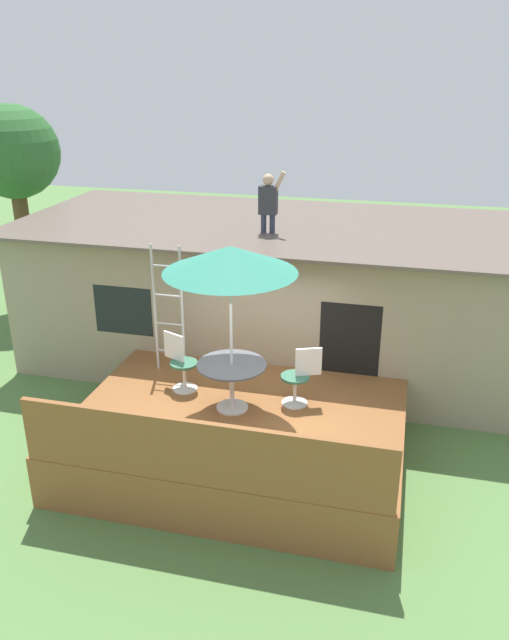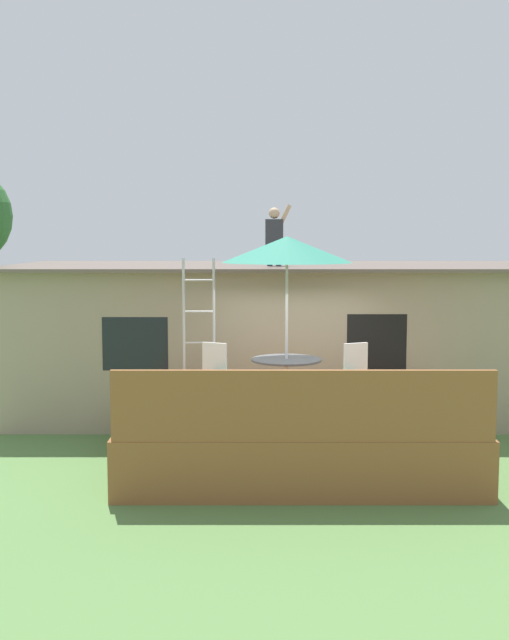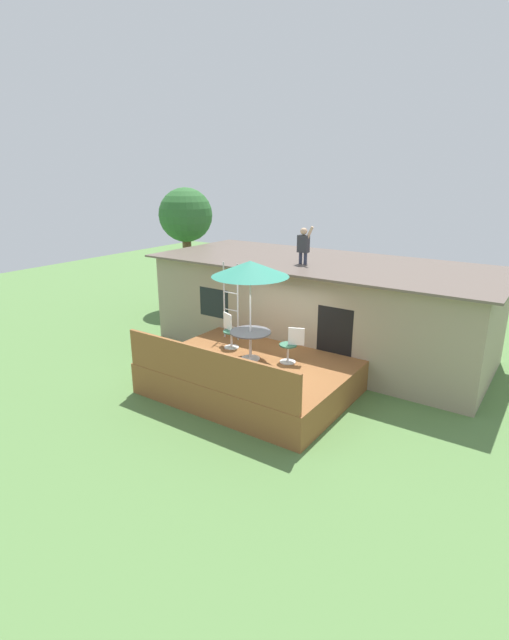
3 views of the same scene
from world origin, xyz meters
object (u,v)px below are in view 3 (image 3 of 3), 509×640
object	(u,v)px
patio_umbrella	(250,269)
patio_chair_right	(291,345)
step_ladder	(231,301)
patio_chair_left	(230,331)
person_figure	(304,243)
patio_table	(250,337)
backyard_tree	(186,217)

from	to	relation	value
patio_umbrella	patio_chair_right	bearing A→B (deg)	22.21
step_ladder	patio_chair_left	world-z (taller)	step_ladder
step_ladder	patio_chair_left	xyz separation A→B (m)	(0.39, -0.57, -0.64)
person_figure	patio_chair_left	xyz separation A→B (m)	(-0.86, -2.43, -2.16)
person_figure	patio_chair_left	world-z (taller)	person_figure
patio_table	person_figure	size ratio (longest dim) A/B	0.94
patio_table	person_figure	bearing A→B (deg)	92.10
step_ladder	patio_chair_right	bearing A→B (deg)	-14.35
patio_chair_left	backyard_tree	bearing A→B (deg)	164.43
person_figure	patio_umbrella	bearing A→B (deg)	-87.90
patio_umbrella	step_ladder	world-z (taller)	patio_umbrella
patio_chair_left	backyard_tree	xyz separation A→B (m)	(-5.62, 4.54, 2.42)
step_ladder	backyard_tree	bearing A→B (deg)	142.79
step_ladder	backyard_tree	distance (m)	6.81
step_ladder	patio_chair_left	bearing A→B (deg)	-55.50
patio_umbrella	patio_chair_left	xyz separation A→B (m)	(-0.97, 0.42, -1.89)
patio_umbrella	patio_chair_right	size ratio (longest dim) A/B	2.76
patio_umbrella	backyard_tree	distance (m)	8.26
person_figure	backyard_tree	bearing A→B (deg)	161.97
patio_umbrella	person_figure	distance (m)	2.86
patio_chair_right	backyard_tree	bearing A→B (deg)	-53.38
step_ladder	patio_chair_left	distance (m)	0.94
person_figure	patio_chair_right	size ratio (longest dim) A/B	1.21
patio_table	patio_umbrella	distance (m)	1.76
patio_chair_left	backyard_tree	distance (m)	7.62
backyard_tree	patio_umbrella	bearing A→B (deg)	-36.95
patio_chair_left	step_ladder	bearing A→B (deg)	147.85
person_figure	patio_chair_left	size ratio (longest dim) A/B	1.21
patio_umbrella	backyard_tree	world-z (taller)	backyard_tree
patio_table	backyard_tree	distance (m)	8.56
patio_table	patio_umbrella	world-z (taller)	patio_umbrella
step_ladder	backyard_tree	size ratio (longest dim) A/B	0.46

